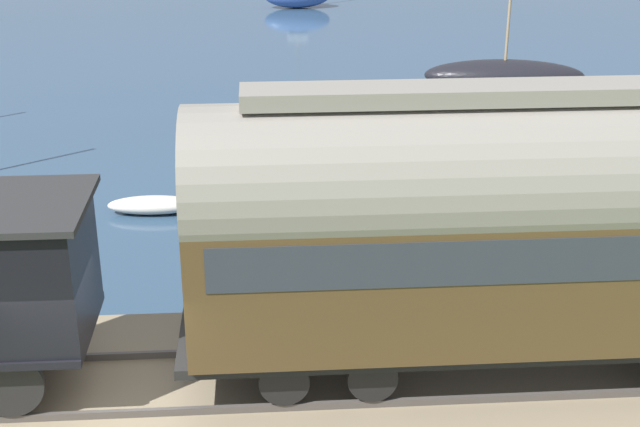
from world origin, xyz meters
TOP-DOWN VIEW (x-y plane):
  - rail_embankment at (0.77, 0.00)m, footprint 4.67×56.00m
  - passenger_coach at (0.77, -6.37)m, footprint 2.39×10.57m
  - sailboat_black at (19.54, -11.22)m, footprint 2.42×5.88m
  - rowboat_far_out at (8.88, 0.20)m, footprint 0.79×2.23m

SIDE VIEW (x-z plane):
  - rail_embankment at x=0.77m, z-range -0.06..0.46m
  - rowboat_far_out at x=8.88m, z-range 0.01..0.42m
  - sailboat_black at x=19.54m, z-range -1.98..3.16m
  - passenger_coach at x=0.77m, z-range 0.75..5.38m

